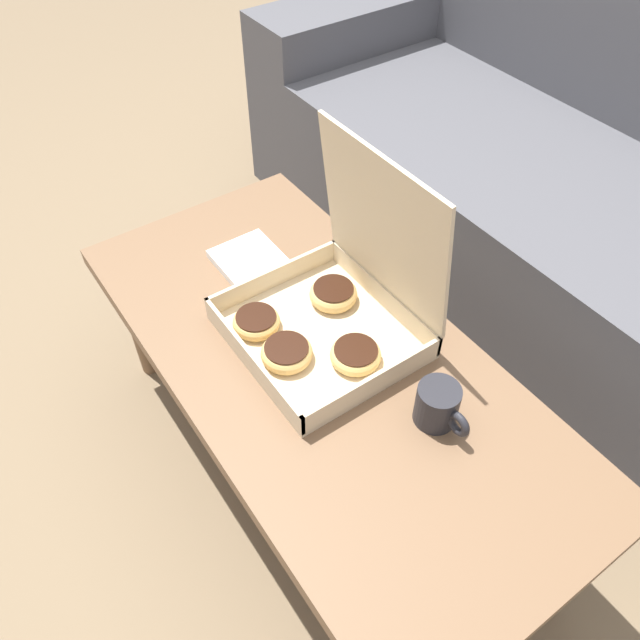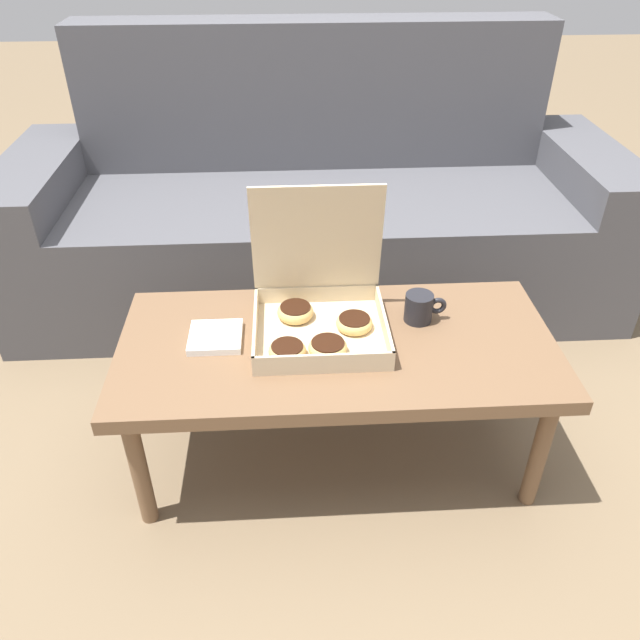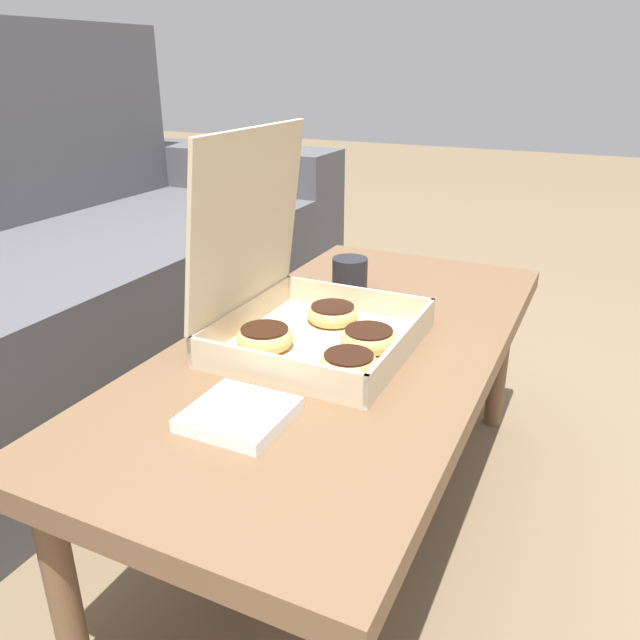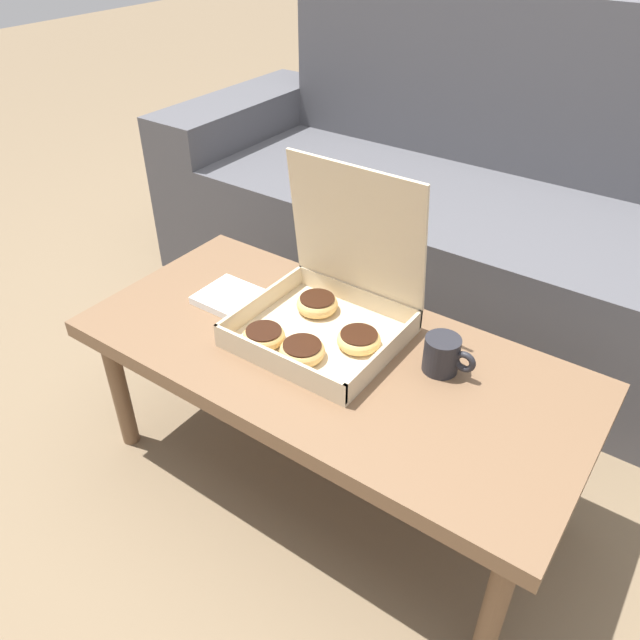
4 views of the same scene
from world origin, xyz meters
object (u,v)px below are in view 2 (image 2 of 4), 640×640
at_px(coffee_mug, 420,307).
at_px(coffee_table, 337,354).
at_px(pastry_box, 318,311).
at_px(couch, 317,213).

bearing_deg(coffee_mug, coffee_table, -159.66).
bearing_deg(pastry_box, coffee_table, -47.09).
distance_m(coffee_table, pastry_box, 0.13).
xyz_separation_m(couch, pastry_box, (-0.05, -0.90, 0.14)).
height_order(couch, coffee_mug, couch).
relative_size(coffee_table, coffee_mug, 10.02).
height_order(couch, coffee_table, couch).
bearing_deg(coffee_table, pastry_box, 132.91).
distance_m(couch, coffee_table, 0.95).
height_order(couch, pastry_box, couch).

